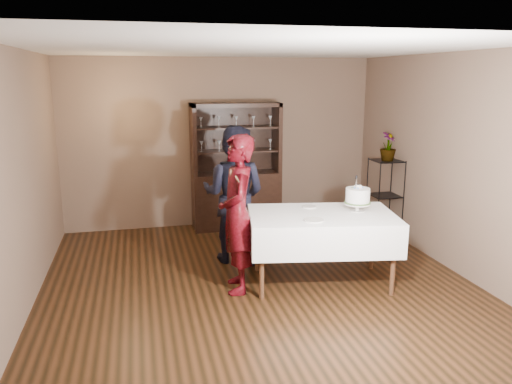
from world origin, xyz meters
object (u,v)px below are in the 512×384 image
at_px(cake, 358,197).
at_px(potted_plant, 388,147).
at_px(man, 234,195).
at_px(china_hutch, 236,187).
at_px(cake_table, 322,230).
at_px(plant_etagere, 385,195).
at_px(woman, 238,214).

bearing_deg(cake, potted_plant, 51.21).
relative_size(man, potted_plant, 4.26).
bearing_deg(china_hutch, man, -102.24).
bearing_deg(cake_table, potted_plant, 41.77).
bearing_deg(china_hutch, cake, -68.22).
bearing_deg(man, china_hutch, -73.43).
relative_size(plant_etagere, potted_plant, 2.84).
bearing_deg(china_hutch, woman, -100.80).
relative_size(china_hutch, cake_table, 1.09).
distance_m(cake_table, cake, 0.58).
distance_m(cake_table, potted_plant, 2.18).
relative_size(cake, potted_plant, 1.03).
height_order(woman, potted_plant, woman).
distance_m(cake_table, woman, 1.03).
xyz_separation_m(china_hutch, cake, (0.98, -2.45, 0.36)).
distance_m(man, potted_plant, 2.47).
relative_size(cake_table, man, 1.02).
height_order(woman, man, man).
xyz_separation_m(woman, potted_plant, (2.52, 1.33, 0.50)).
bearing_deg(man, cake_table, 160.13).
distance_m(plant_etagere, man, 2.45).
bearing_deg(woman, man, 177.06).
height_order(plant_etagere, man, man).
relative_size(china_hutch, potted_plant, 4.74).
bearing_deg(cake_table, woman, 178.24).
relative_size(plant_etagere, woman, 0.67).
bearing_deg(woman, potted_plant, 123.41).
bearing_deg(cake, china_hutch, 111.78).
relative_size(china_hutch, man, 1.11).
bearing_deg(plant_etagere, potted_plant, -112.91).
bearing_deg(cake_table, plant_etagere, 42.35).
bearing_deg(china_hutch, cake_table, -77.79).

